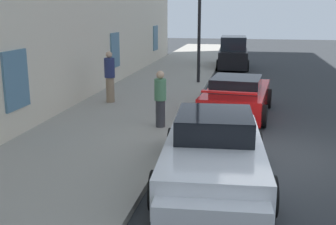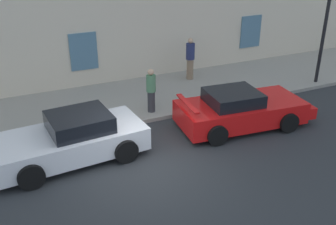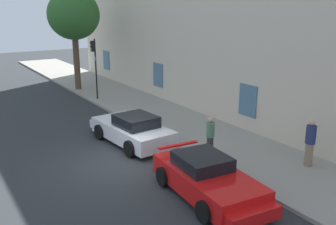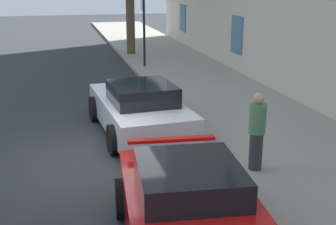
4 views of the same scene
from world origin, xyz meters
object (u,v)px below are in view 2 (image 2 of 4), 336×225
Objects in this scene: sportscar_yellow_flank at (244,109)px; pedestrian_strolling at (151,90)px; sportscar_red_lead at (65,141)px; pedestrian_admiring at (190,58)px.

pedestrian_strolling is (-2.51, 2.04, 0.37)m from sportscar_yellow_flank.
pedestrian_admiring reaches higher than sportscar_red_lead.
pedestrian_admiring is at bearing 40.83° from pedestrian_strolling.
sportscar_yellow_flank is 2.94× the size of pedestrian_strolling.
sportscar_yellow_flank is (5.87, -0.27, -0.02)m from sportscar_red_lead.
pedestrian_strolling is (3.37, 1.77, 0.35)m from sportscar_red_lead.
sportscar_yellow_flank is at bearing -39.20° from pedestrian_strolling.
pedestrian_admiring reaches higher than pedestrian_strolling.
pedestrian_strolling is at bearing -139.17° from pedestrian_admiring.
sportscar_red_lead is at bearing 177.35° from sportscar_yellow_flank.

